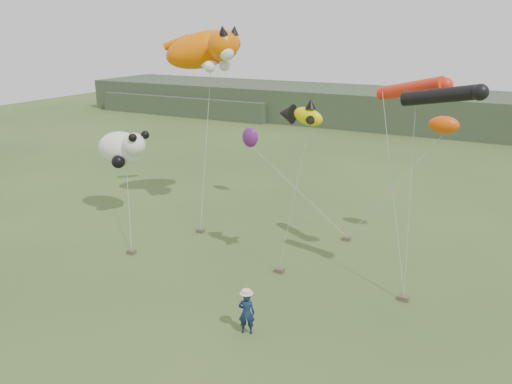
# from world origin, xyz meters

# --- Properties ---
(ground) EXTENTS (120.00, 120.00, 0.00)m
(ground) POSITION_xyz_m (0.00, 0.00, 0.00)
(ground) COLOR #385123
(ground) RESTS_ON ground
(headland) EXTENTS (90.00, 13.00, 4.00)m
(headland) POSITION_xyz_m (-3.11, 44.69, 1.92)
(headland) COLOR #2D3D28
(headland) RESTS_ON ground
(festival_attendant) EXTENTS (0.72, 0.60, 1.69)m
(festival_attendant) POSITION_xyz_m (1.44, -1.02, 0.85)
(festival_attendant) COLOR #122144
(festival_attendant) RESTS_ON ground
(sandbag_anchors) EXTENTS (13.65, 6.98, 0.20)m
(sandbag_anchors) POSITION_xyz_m (-0.75, 5.19, 0.10)
(sandbag_anchors) COLOR brown
(sandbag_anchors) RESTS_ON ground
(cat_kite) EXTENTS (5.94, 4.62, 2.91)m
(cat_kite) POSITION_xyz_m (-6.80, 9.69, 9.79)
(cat_kite) COLOR #E36100
(cat_kite) RESTS_ON ground
(fish_kite) EXTENTS (2.27, 1.50, 1.22)m
(fish_kite) POSITION_xyz_m (1.12, 4.44, 7.40)
(fish_kite) COLOR #DED301
(fish_kite) RESTS_ON ground
(tube_kites) EXTENTS (4.75, 3.51, 1.29)m
(tube_kites) POSITION_xyz_m (6.11, 5.86, 8.50)
(tube_kites) COLOR black
(tube_kites) RESTS_ON ground
(panda_kite) EXTENTS (3.52, 2.27, 2.19)m
(panda_kite) POSITION_xyz_m (-11.07, 6.75, 4.18)
(panda_kite) COLOR white
(panda_kite) RESTS_ON ground
(misc_kites) EXTENTS (13.39, 3.37, 3.34)m
(misc_kites) POSITION_xyz_m (0.12, 11.77, 5.28)
(misc_kites) COLOR #DC4A06
(misc_kites) RESTS_ON ground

